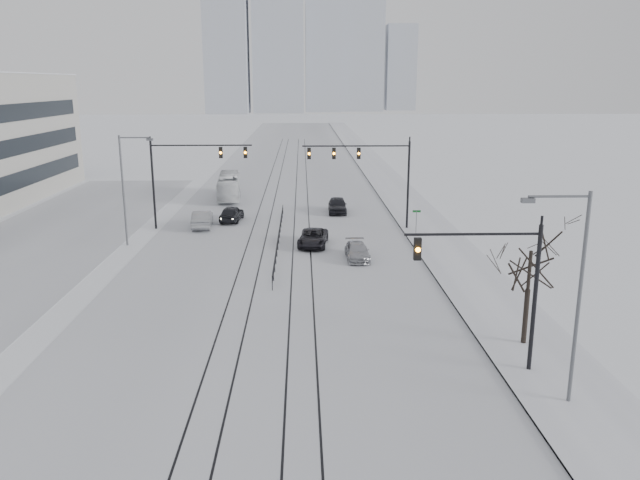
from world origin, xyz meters
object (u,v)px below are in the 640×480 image
Objects in this scene: traffic_mast_near at (501,278)px; bare_tree at (530,261)px; sedan_nb_front at (313,238)px; box_truck at (229,186)px; sedan_sb_outer at (202,219)px; sedan_nb_right at (357,251)px; sedan_nb_far at (337,205)px; sedan_sb_inner at (232,214)px.

traffic_mast_near reaches higher than bare_tree.
sedan_nb_front is (-10.36, 20.36, -3.82)m from bare_tree.
bare_tree is 46.69m from box_truck.
sedan_nb_front is 23.78m from box_truck.
traffic_mast_near is at bearing 106.15° from box_truck.
sedan_sb_outer is at bearing 120.80° from traffic_mast_near.
sedan_nb_right is (3.27, -4.13, -0.06)m from sedan_nb_front.
traffic_mast_near is at bearing -128.76° from bare_tree.
sedan_sb_outer is 17.38m from sedan_nb_right.
sedan_sb_inner is at bearing -158.38° from sedan_nb_far.
sedan_sb_inner is 17.51m from sedan_nb_right.
bare_tree is at bearing -56.10° from sedan_nb_front.
traffic_mast_near is 1.46× the size of sedan_nb_front.
traffic_mast_near is at bearing 121.49° from sedan_sb_inner.
sedan_nb_right is at bearing 113.60° from bare_tree.
bare_tree is at bearing -75.68° from sedan_nb_far.
bare_tree is at bearing 122.86° from sedan_sb_outer.
sedan_sb_outer is at bearing 126.87° from bare_tree.
bare_tree is 1.37× the size of sedan_sb_inner.
bare_tree is 34.33m from sedan_sb_outer.
bare_tree reaches higher than box_truck.
sedan_nb_right is at bearing -44.71° from sedan_nb_front.
box_truck is at bearing 110.88° from traffic_mast_near.
sedan_sb_outer is at bearing -152.05° from sedan_nb_far.
box_truck is at bearing 146.20° from sedan_nb_far.
box_truck reaches higher than sedan_nb_far.
sedan_nb_right is at bearing 136.38° from sedan_sb_outer.
traffic_mast_near is 1.57× the size of sedan_sb_inner.
sedan_sb_inner is 1.06× the size of sedan_nb_right.
traffic_mast_near is at bearing -80.35° from sedan_nb_far.
sedan_nb_front is (-7.95, 23.36, -3.89)m from traffic_mast_near.
sedan_nb_front is at bearing 108.31° from box_truck.
sedan_sb_inner is at bearing 115.44° from traffic_mast_near.
sedan_nb_far is at bearing 85.29° from sedan_nb_front.
bare_tree is 23.16m from sedan_nb_front.
bare_tree reaches higher than sedan_nb_far.
sedan_sb_inner reaches higher than sedan_nb_right.
sedan_nb_far is 0.46× the size of box_truck.
sedan_sb_outer reaches higher than sedan_sb_inner.
box_truck is (0.82, 14.93, 0.62)m from sedan_sb_outer.
sedan_nb_front is 13.60m from sedan_nb_far.
bare_tree is 1.32× the size of sedan_nb_far.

